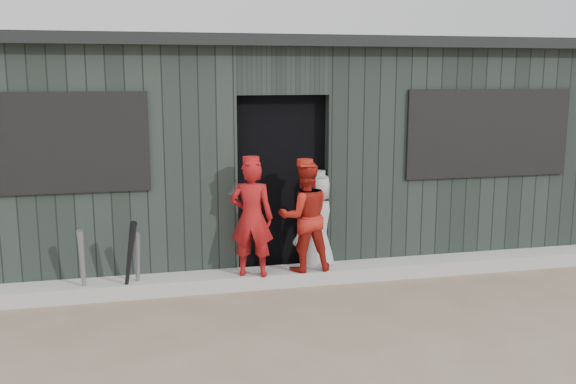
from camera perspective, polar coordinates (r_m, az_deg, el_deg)
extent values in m
plane|color=#6F5E4D|center=(5.35, 4.48, -14.09)|extent=(80.00, 80.00, 0.00)
cube|color=#A4A39E|center=(6.96, -0.04, -7.48)|extent=(8.00, 0.36, 0.15)
cone|color=gray|center=(6.61, -17.79, -6.24)|extent=(0.07, 0.23, 0.75)
cone|color=gray|center=(6.64, -13.23, -6.24)|extent=(0.09, 0.27, 0.69)
cone|color=black|center=(6.51, -13.92, -5.92)|extent=(0.21, 0.35, 0.84)
imported|color=maroon|center=(6.60, -3.25, -2.32)|extent=(0.51, 0.41, 1.22)
imported|color=#A61D14|center=(6.78, 1.49, -2.18)|extent=(0.58, 0.46, 1.17)
imported|color=#A4A4A4|center=(7.14, 2.62, -2.86)|extent=(0.66, 0.57, 1.15)
cube|color=black|center=(8.33, -2.64, 3.43)|extent=(7.60, 2.70, 2.20)
cube|color=#282F2C|center=(6.85, -19.28, 1.73)|extent=(3.50, 0.20, 2.50)
cube|color=#252C29|center=(7.76, 15.90, 2.89)|extent=(3.50, 0.20, 2.50)
cube|color=#252C2A|center=(6.90, -0.57, 10.72)|extent=(1.00, 0.20, 0.50)
cube|color=#262E2B|center=(9.80, 20.45, 4.14)|extent=(0.20, 3.00, 2.50)
cube|color=#272E2C|center=(9.70, -4.15, 4.71)|extent=(8.00, 0.20, 2.50)
cube|color=black|center=(8.27, -2.72, 12.82)|extent=(8.30, 3.30, 0.12)
cube|color=black|center=(6.71, -20.82, 4.05)|extent=(2.00, 0.04, 1.00)
cube|color=black|center=(7.70, 17.43, 5.00)|extent=(2.00, 0.04, 1.00)
cube|color=black|center=(7.44, -2.81, 3.74)|extent=(0.19, 0.19, 0.89)
cube|color=black|center=(7.60, -0.84, 3.52)|extent=(0.22, 0.19, 0.85)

